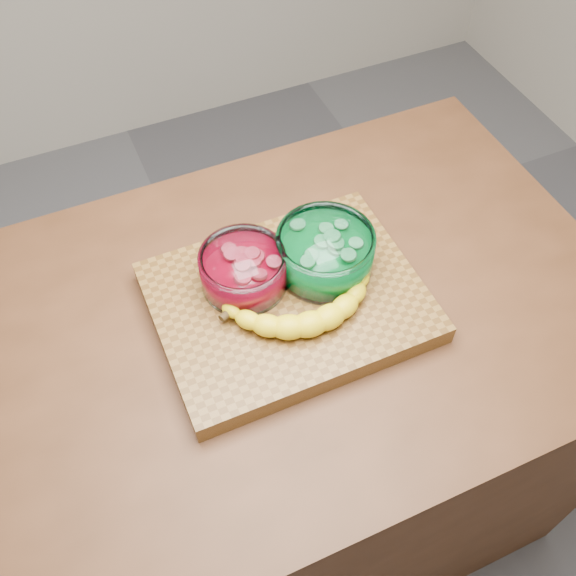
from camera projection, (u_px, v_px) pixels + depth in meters
name	position (u px, v px, depth m)	size (l,w,h in m)	color
ground	(288.00, 491.00, 1.84)	(3.50, 3.50, 0.00)	#59595E
counter	(288.00, 422.00, 1.48)	(1.20, 0.80, 0.90)	#4D2B17
cutting_board	(288.00, 302.00, 1.11)	(0.45, 0.35, 0.04)	brown
bowl_red	(244.00, 270.00, 1.08)	(0.15, 0.15, 0.07)	white
bowl_green	(325.00, 253.00, 1.10)	(0.17, 0.17, 0.08)	white
banana	(304.00, 305.00, 1.05)	(0.29, 0.14, 0.04)	yellow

